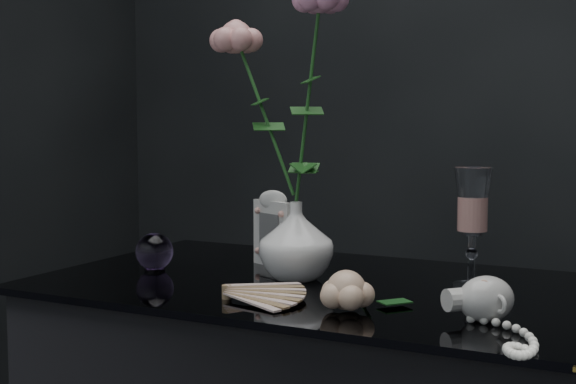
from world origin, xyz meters
The scene contains 8 objects.
vase centered at (-0.09, 0.05, 0.83)m, with size 0.13×0.13×0.14m, color white.
wine_glass centered at (0.20, 0.12, 0.86)m, with size 0.06×0.06×0.20m, color white, non-canonical shape.
picture_frame centered at (-0.19, 0.14, 0.83)m, with size 0.11×0.08×0.15m, color silver, non-canonical shape.
paperweight centered at (-0.36, 0.00, 0.80)m, with size 0.07×0.07×0.07m, color #9F77C1, non-canonical shape.
paper_fan centered at (-0.12, -0.14, 0.77)m, with size 0.25×0.19×0.03m, color #F2DFC1, non-canonical shape.
loose_rose centered at (0.08, -0.13, 0.79)m, with size 0.14×0.18×0.06m, color beige, non-canonical shape.
pearl_jar centered at (0.27, -0.09, 0.80)m, with size 0.22×0.23×0.07m, color silver, non-canonical shape.
roses centered at (-0.12, 0.05, 1.09)m, with size 0.24×0.10×0.43m.
Camera 1 is at (0.52, -1.19, 1.04)m, focal length 50.00 mm.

